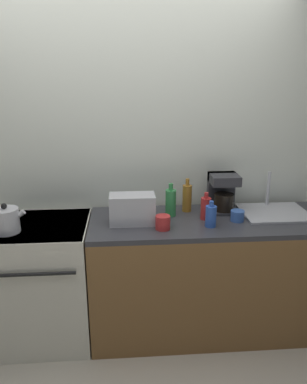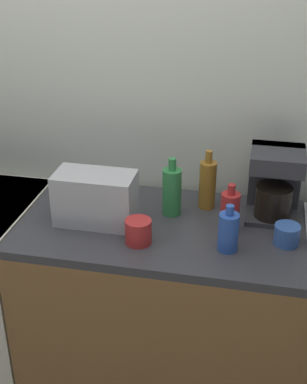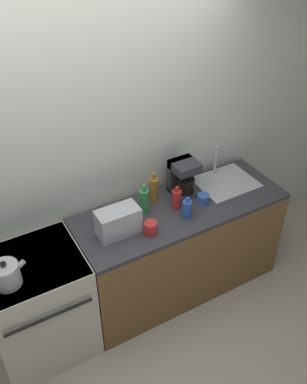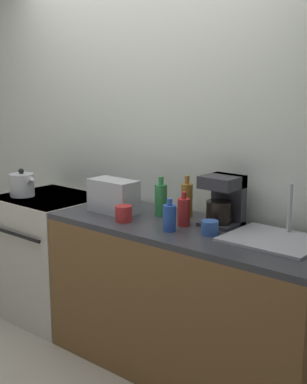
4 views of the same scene
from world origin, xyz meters
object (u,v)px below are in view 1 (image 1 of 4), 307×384
at_px(toaster, 132,209).
at_px(bottle_red, 206,208).
at_px(bottle_green, 171,202).
at_px(bottle_blue, 211,216).
at_px(cup_blue, 237,216).
at_px(coffee_maker, 223,192).
at_px(kettle, 6,220).
at_px(bottle_amber, 187,198).
at_px(cup_red, 163,222).
at_px(stove, 42,280).

bearing_deg(toaster, bottle_red, 4.33).
relative_size(toaster, bottle_green, 1.28).
distance_m(bottle_blue, cup_blue, 0.23).
xyz_separation_m(toaster, coffee_maker, (0.69, 0.20, 0.04)).
bearing_deg(bottle_blue, kettle, 179.64).
bearing_deg(bottle_amber, cup_red, -123.05).
xyz_separation_m(kettle, cup_blue, (1.57, 0.08, -0.04)).
bearing_deg(bottle_blue, bottle_green, 137.76).
bearing_deg(stove, cup_blue, -1.47).
bearing_deg(cup_blue, coffee_maker, 104.56).
bearing_deg(bottle_green, cup_red, -108.36).
bearing_deg(stove, toaster, -1.97).
xyz_separation_m(bottle_green, bottle_amber, (0.13, 0.09, 0.00)).
height_order(coffee_maker, bottle_blue, coffee_maker).
relative_size(coffee_maker, cup_red, 2.91).
distance_m(stove, toaster, 0.86).
height_order(toaster, bottle_red, toaster).
bearing_deg(bottle_green, kettle, -168.95).
bearing_deg(stove, cup_red, -9.32).
relative_size(bottle_amber, cup_red, 2.55).
xyz_separation_m(stove, kettle, (-0.16, -0.11, 0.52)).
bearing_deg(cup_red, bottle_amber, 56.95).
height_order(toaster, bottle_blue, toaster).
xyz_separation_m(bottle_red, bottle_amber, (-0.11, 0.17, 0.02)).
distance_m(stove, bottle_green, 1.09).
xyz_separation_m(stove, bottle_blue, (1.20, -0.12, 0.51)).
distance_m(toaster, bottle_green, 0.31).
height_order(kettle, toaster, toaster).
height_order(toaster, cup_red, toaster).
bearing_deg(cup_red, bottle_blue, 3.59).
distance_m(toaster, cup_red, 0.24).
relative_size(bottle_red, bottle_amber, 0.78).
bearing_deg(kettle, bottle_red, 5.47).
bearing_deg(cup_blue, stove, 178.53).
relative_size(stove, cup_red, 9.00).
xyz_separation_m(stove, bottle_red, (1.19, 0.02, 0.52)).
bearing_deg(coffee_maker, kettle, -169.06).
relative_size(bottle_blue, cup_red, 1.84).
bearing_deg(cup_red, cup_blue, 11.07).
relative_size(toaster, cup_blue, 3.29).
distance_m(bottle_blue, cup_red, 0.33).
distance_m(stove, bottle_red, 1.30).
distance_m(kettle, cup_red, 1.03).
bearing_deg(bottle_red, bottle_amber, 121.81).
height_order(kettle, cup_red, kettle).
relative_size(bottle_blue, bottle_red, 0.92).
bearing_deg(kettle, toaster, 6.19).
bearing_deg(bottle_blue, coffee_maker, 62.76).
relative_size(coffee_maker, bottle_green, 1.18).
bearing_deg(toaster, bottle_amber, 27.06).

